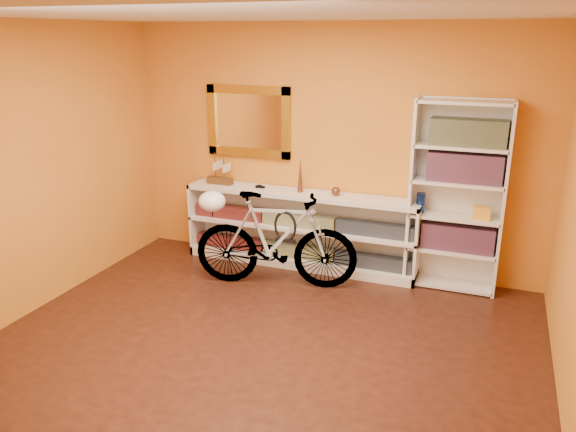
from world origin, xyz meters
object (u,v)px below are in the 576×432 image
at_px(console_unit, 300,229).
at_px(bookcase, 456,197).
at_px(helmet, 212,201).
at_px(bicycle, 276,240).

xyz_separation_m(console_unit, bookcase, (1.62, 0.03, 0.52)).
bearing_deg(bookcase, helmet, -162.01).
relative_size(console_unit, bookcase, 1.37).
relative_size(console_unit, helmet, 9.43).
bearing_deg(bookcase, bicycle, -160.01).
bearing_deg(helmet, bookcase, 17.99).
distance_m(bicycle, helmet, 0.75).
bearing_deg(helmet, console_unit, 46.71).
xyz_separation_m(bicycle, helmet, (-0.63, -0.14, 0.38)).
height_order(console_unit, helmet, helmet).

